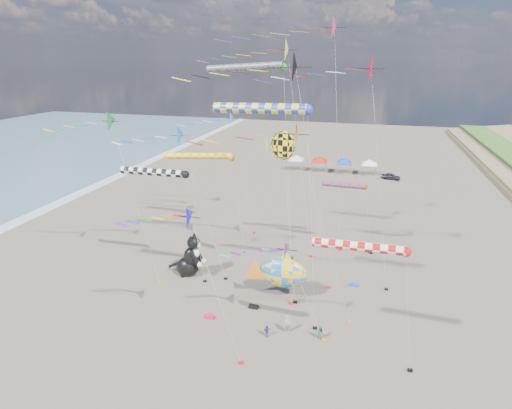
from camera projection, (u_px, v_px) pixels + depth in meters
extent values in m
plane|color=brown|center=(232.00, 378.00, 29.85)|extent=(260.00, 260.00, 0.00)
cone|color=#120FD0|center=(193.00, 221.00, 28.06)|extent=(1.77, 1.89, 1.95)
cylinder|color=#B2B2B2|center=(219.00, 296.00, 29.65)|extent=(3.38, 0.02, 11.72)
cube|color=black|center=(241.00, 363.00, 31.20)|extent=(0.36, 0.24, 0.20)
cone|color=red|center=(390.00, 68.00, 34.25)|extent=(2.44, 2.61, 2.69)
cylinder|color=#B2B2B2|center=(388.00, 189.00, 37.72)|extent=(2.08, 0.02, 21.69)
cube|color=black|center=(386.00, 289.00, 41.16)|extent=(0.36, 0.24, 0.20)
cone|color=#FA1D4C|center=(342.00, 26.00, 41.24)|extent=(2.50, 2.68, 2.76)
cylinder|color=#B2B2B2|center=(341.00, 149.00, 45.43)|extent=(1.69, 0.02, 25.61)
cube|color=black|center=(340.00, 250.00, 49.59)|extent=(0.36, 0.24, 0.20)
cone|color=blue|center=(188.00, 137.00, 38.80)|extent=(2.05, 2.19, 2.26)
cylinder|color=#B2B2B2|center=(208.00, 212.00, 40.99)|extent=(3.51, 0.02, 15.31)
cube|color=black|center=(226.00, 279.00, 43.15)|extent=(0.36, 0.24, 0.20)
cone|color=black|center=(312.00, 67.00, 34.74)|extent=(2.89, 3.10, 3.19)
cylinder|color=#B2B2B2|center=(321.00, 187.00, 38.13)|extent=(2.84, 0.02, 21.83)
cube|color=black|center=(329.00, 287.00, 41.50)|extent=(0.36, 0.24, 0.20)
cone|color=#1B822F|center=(113.00, 121.00, 37.24)|extent=(2.01, 2.15, 2.22)
cylinder|color=#B2B2B2|center=(138.00, 208.00, 39.74)|extent=(3.39, 0.02, 17.01)
cube|color=black|center=(160.00, 283.00, 42.20)|extent=(0.36, 0.24, 0.20)
cone|color=orange|center=(317.00, 133.00, 31.14)|extent=(2.13, 2.28, 2.35)
cylinder|color=#B2B2B2|center=(335.00, 235.00, 33.58)|extent=(3.82, 0.02, 16.98)
cube|color=black|center=(350.00, 322.00, 35.99)|extent=(0.36, 0.24, 0.20)
cone|color=#2192CA|center=(232.00, 120.00, 50.01)|extent=(1.62, 1.73, 1.79)
cylinder|color=#B2B2B2|center=(243.00, 179.00, 52.27)|extent=(2.93, 0.02, 15.27)
cube|color=black|center=(254.00, 233.00, 54.49)|extent=(0.36, 0.24, 0.20)
cone|color=#D5E71D|center=(295.00, 49.00, 40.72)|extent=(2.37, 2.54, 2.62)
cylinder|color=#B2B2B2|center=(304.00, 162.00, 44.39)|extent=(2.78, 0.02, 23.38)
cube|color=black|center=(311.00, 256.00, 48.02)|extent=(0.36, 0.24, 0.20)
cone|color=#5C2092|center=(306.00, 250.00, 31.24)|extent=(1.72, 1.85, 1.90)
cylinder|color=#B2B2B2|center=(315.00, 297.00, 32.45)|extent=(1.94, 0.02, 8.41)
cube|color=black|center=(324.00, 341.00, 33.61)|extent=(0.36, 0.24, 0.20)
cylinder|color=#208918|center=(244.00, 67.00, 41.74)|extent=(8.43, 0.82, 0.82)
sphere|color=#208918|center=(283.00, 68.00, 40.67)|extent=(0.86, 0.86, 0.86)
cylinder|color=#B2B2B2|center=(288.00, 171.00, 44.19)|extent=(1.52, 0.02, 21.61)
cube|color=black|center=(291.00, 258.00, 47.69)|extent=(0.36, 0.24, 0.20)
cylinder|color=red|center=(358.00, 246.00, 28.24)|extent=(6.45, 0.71, 0.71)
sphere|color=red|center=(406.00, 252.00, 27.42)|extent=(0.74, 0.74, 0.74)
cylinder|color=#B2B2B2|center=(408.00, 315.00, 28.95)|extent=(1.52, 0.02, 9.99)
cube|color=black|center=(410.00, 370.00, 30.44)|extent=(0.36, 0.24, 0.20)
cylinder|color=blue|center=(259.00, 108.00, 30.03)|extent=(7.30, 0.80, 0.80)
sphere|color=blue|center=(307.00, 110.00, 29.11)|extent=(0.84, 0.84, 0.84)
cylinder|color=#B2B2B2|center=(312.00, 230.00, 32.18)|extent=(1.52, 0.02, 18.95)
cube|color=black|center=(315.00, 328.00, 35.21)|extent=(0.36, 0.24, 0.20)
cylinder|color=red|center=(343.00, 185.00, 46.97)|extent=(4.97, 0.65, 0.65)
sphere|color=red|center=(365.00, 187.00, 46.34)|extent=(0.69, 0.69, 0.69)
cylinder|color=#B2B2B2|center=(368.00, 221.00, 47.61)|extent=(1.52, 0.02, 8.50)
cube|color=black|center=(371.00, 253.00, 48.85)|extent=(0.36, 0.24, 0.20)
cylinder|color=#FF9F15|center=(198.00, 156.00, 46.65)|extent=(8.36, 0.74, 0.74)
sphere|color=#FF9F15|center=(232.00, 158.00, 45.59)|extent=(0.77, 0.77, 0.77)
cylinder|color=#B2B2B2|center=(239.00, 207.00, 47.43)|extent=(1.52, 0.02, 11.78)
cube|color=black|center=(245.00, 251.00, 49.23)|extent=(0.36, 0.24, 0.20)
cylinder|color=black|center=(153.00, 172.00, 39.90)|extent=(7.00, 0.76, 0.76)
sphere|color=black|center=(185.00, 174.00, 39.02)|extent=(0.80, 0.80, 0.80)
cylinder|color=#B2B2B2|center=(196.00, 231.00, 40.86)|extent=(1.52, 0.02, 11.82)
cube|color=black|center=(205.00, 281.00, 42.67)|extent=(0.36, 0.24, 0.20)
ellipsoid|color=yellow|center=(283.00, 146.00, 36.14)|extent=(2.20, 0.40, 2.64)
cone|color=yellow|center=(267.00, 145.00, 36.52)|extent=(0.12, 1.80, 1.80)
cylinder|color=#B2B2B2|center=(289.00, 227.00, 37.58)|extent=(2.03, 2.03, 15.07)
cube|color=black|center=(295.00, 302.00, 38.98)|extent=(0.36, 0.24, 0.20)
ellipsoid|color=blue|center=(283.00, 273.00, 39.02)|extent=(5.04, 2.97, 3.15)
cone|color=orange|center=(256.00, 269.00, 39.71)|extent=(2.27, 0.68, 2.31)
cone|color=yellow|center=(286.00, 259.00, 38.42)|extent=(1.66, 0.50, 1.68)
cylinder|color=#B2B2B2|center=(293.00, 292.00, 38.85)|extent=(0.31, 1.05, 2.27)
cube|color=red|center=(290.00, 303.00, 38.78)|extent=(0.36, 0.24, 0.20)
imported|color=#93919B|center=(287.00, 324.00, 34.58)|extent=(0.71, 0.70, 1.65)
imported|color=#207B47|center=(320.00, 333.00, 33.74)|extent=(0.72, 0.62, 1.25)
imported|color=#2C27AE|center=(267.00, 331.00, 34.08)|extent=(0.71, 0.62, 1.15)
cube|color=red|center=(209.00, 317.00, 36.69)|extent=(0.90, 0.44, 0.30)
cube|color=blue|center=(354.00, 285.00, 41.82)|extent=(0.90, 0.44, 0.30)
cube|color=black|center=(253.00, 307.00, 38.17)|extent=(0.90, 0.44, 0.30)
cube|color=white|center=(296.00, 160.00, 84.85)|extent=(3.00, 3.00, 0.15)
pyramid|color=white|center=(296.00, 155.00, 84.49)|extent=(4.20, 4.20, 1.00)
cylinder|color=#999999|center=(289.00, 166.00, 84.40)|extent=(0.08, 0.08, 2.20)
cylinder|color=#999999|center=(301.00, 167.00, 83.74)|extent=(0.08, 0.08, 2.20)
cylinder|color=#999999|center=(291.00, 163.00, 86.75)|extent=(0.08, 0.08, 2.20)
cylinder|color=#999999|center=(303.00, 164.00, 86.09)|extent=(0.08, 0.08, 2.20)
cube|color=red|center=(320.00, 161.00, 83.58)|extent=(3.00, 3.00, 0.15)
pyramid|color=red|center=(320.00, 156.00, 83.22)|extent=(4.20, 4.20, 1.00)
cylinder|color=#999999|center=(313.00, 168.00, 83.13)|extent=(0.08, 0.08, 2.20)
cylinder|color=#999999|center=(325.00, 169.00, 82.47)|extent=(0.08, 0.08, 2.20)
cylinder|color=#999999|center=(314.00, 165.00, 85.48)|extent=(0.08, 0.08, 2.20)
cylinder|color=#999999|center=(326.00, 165.00, 84.82)|extent=(0.08, 0.08, 2.20)
cube|color=#1243BC|center=(344.00, 163.00, 82.32)|extent=(3.00, 3.00, 0.15)
pyramid|color=#1243BC|center=(345.00, 158.00, 81.95)|extent=(4.20, 4.20, 1.00)
cylinder|color=#999999|center=(337.00, 169.00, 81.86)|extent=(0.08, 0.08, 2.20)
cylinder|color=#999999|center=(350.00, 170.00, 81.21)|extent=(0.08, 0.08, 2.20)
cylinder|color=#999999|center=(338.00, 166.00, 84.22)|extent=(0.08, 0.08, 2.20)
cylinder|color=#999999|center=(350.00, 167.00, 83.56)|extent=(0.08, 0.08, 2.20)
cube|color=white|center=(369.00, 164.00, 81.05)|extent=(3.00, 3.00, 0.15)
pyramid|color=white|center=(370.00, 159.00, 80.69)|extent=(4.20, 4.20, 1.00)
cylinder|color=#999999|center=(362.00, 171.00, 80.60)|extent=(0.08, 0.08, 2.20)
cylinder|color=#999999|center=(375.00, 172.00, 79.94)|extent=(0.08, 0.08, 2.20)
cylinder|color=#999999|center=(362.00, 168.00, 82.95)|extent=(0.08, 0.08, 2.20)
cylinder|color=#999999|center=(375.00, 169.00, 82.29)|extent=(0.08, 0.08, 2.20)
imported|color=#26262D|center=(391.00, 176.00, 78.70)|extent=(3.78, 1.98, 1.23)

